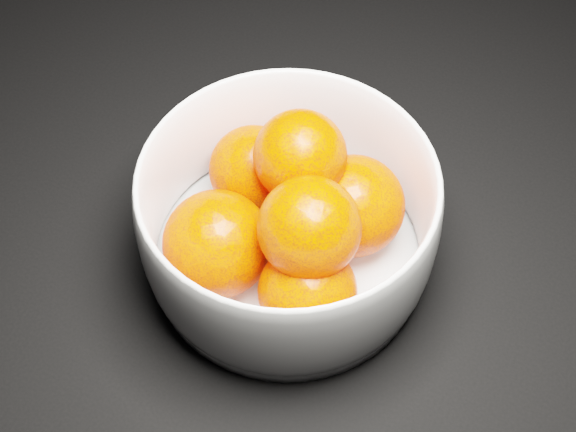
% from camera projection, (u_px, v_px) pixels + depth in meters
% --- Properties ---
extents(bowl, '(0.19, 0.19, 0.09)m').
position_uv_depth(bowl, '(288.00, 220.00, 0.51)').
color(bowl, white).
rests_on(bowl, ground).
extents(orange_pile, '(0.14, 0.13, 0.10)m').
position_uv_depth(orange_pile, '(288.00, 217.00, 0.50)').
color(orange_pile, '#FF3600').
rests_on(orange_pile, bowl).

